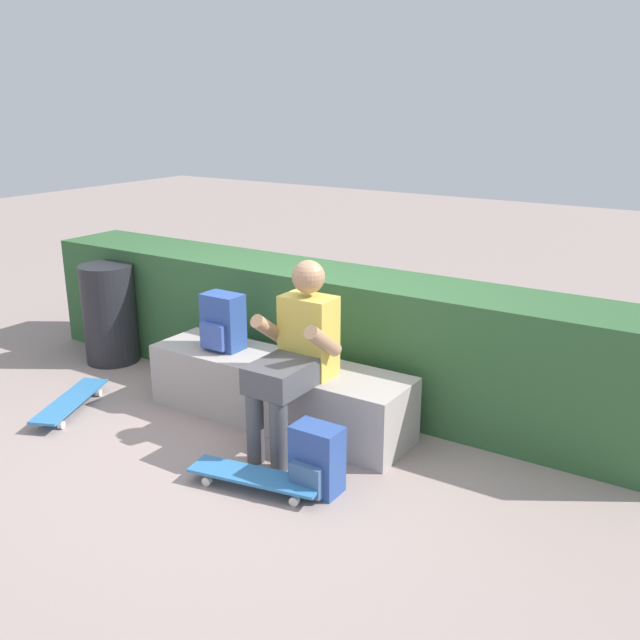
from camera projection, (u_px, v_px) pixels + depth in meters
ground_plane at (250, 439)px, 4.70m from camera, size 24.00×24.00×0.00m
bench_main at (278, 391)px, 4.89m from camera, size 1.92×0.51×0.45m
person_skater at (296, 351)px, 4.42m from camera, size 0.49×0.62×1.20m
skateboard_near_person at (255, 477)px, 4.08m from camera, size 0.82×0.34×0.09m
skateboard_beside_bench at (70, 401)px, 5.10m from camera, size 0.50×0.81×0.09m
backpack_on_bench at (222, 323)px, 5.00m from camera, size 0.28×0.23×0.40m
backpack_on_ground at (316, 460)px, 4.02m from camera, size 0.28×0.23×0.40m
hedge_row at (322, 330)px, 5.41m from camera, size 5.16×0.64×0.94m
trash_bin at (110, 314)px, 5.97m from camera, size 0.44×0.44×0.84m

